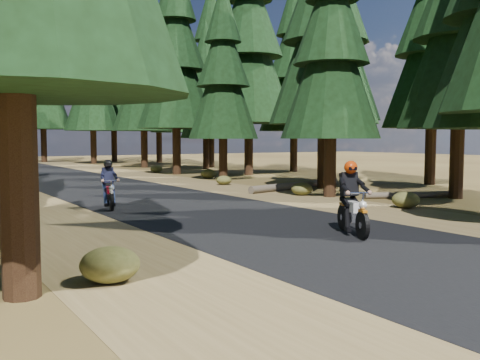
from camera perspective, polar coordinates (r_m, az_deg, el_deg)
name	(u,v)px	position (r m, az deg, el deg)	size (l,w,h in m)	color
ground	(271,226)	(13.81, 3.38, -4.96)	(120.00, 120.00, 0.00)	#4A381A
road	(184,206)	(18.05, -6.02, -2.75)	(6.00, 100.00, 0.01)	black
shoulder_l	(41,217)	(16.52, -20.45, -3.67)	(3.20, 100.00, 0.01)	brown
shoulder_r	(292,198)	(20.51, 5.54, -1.89)	(3.20, 100.00, 0.01)	brown
pine_forest	(57,41)	(33.52, -18.97, 13.87)	(34.59, 55.08, 16.32)	black
log_near	(297,185)	(24.22, 6.11, -0.56)	(0.32, 0.32, 6.31)	#4C4233
log_far	(408,195)	(21.32, 17.53, -1.52)	(0.24, 0.24, 3.54)	#4C4233
understory_shrubs	(142,190)	(21.18, -10.46, -1.01)	(14.91, 27.90, 0.68)	#474C1E
rider_lead	(353,211)	(12.72, 11.93, -3.21)	(1.33, 2.00, 1.72)	silver
rider_follow	(109,193)	(17.63, -13.79, -1.32)	(0.87, 1.82, 1.56)	#A40A1E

